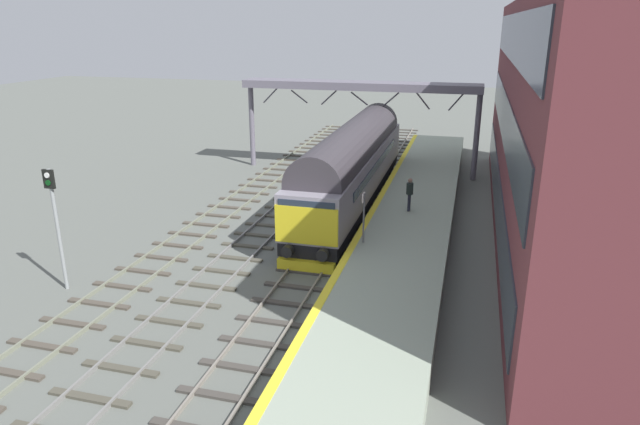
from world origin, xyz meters
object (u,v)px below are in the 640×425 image
at_px(platform_number_sign, 364,210).
at_px(waiting_passenger, 410,191).
at_px(diesel_locomotive, 353,163).
at_px(signal_post_mid, 56,217).

xyz_separation_m(platform_number_sign, waiting_passenger, (1.39, 4.73, -0.43)).
xyz_separation_m(diesel_locomotive, waiting_passenger, (3.47, -2.93, -0.49)).
xyz_separation_m(diesel_locomotive, platform_number_sign, (2.09, -7.66, -0.06)).
bearing_deg(waiting_passenger, diesel_locomotive, 51.36).
distance_m(diesel_locomotive, signal_post_mid, 15.55).
bearing_deg(signal_post_mid, waiting_passenger, 39.92).
relative_size(platform_number_sign, waiting_passenger, 1.31).
relative_size(signal_post_mid, waiting_passenger, 2.92).
xyz_separation_m(diesel_locomotive, signal_post_mid, (-8.55, -12.98, 0.47)).
height_order(signal_post_mid, platform_number_sign, signal_post_mid).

